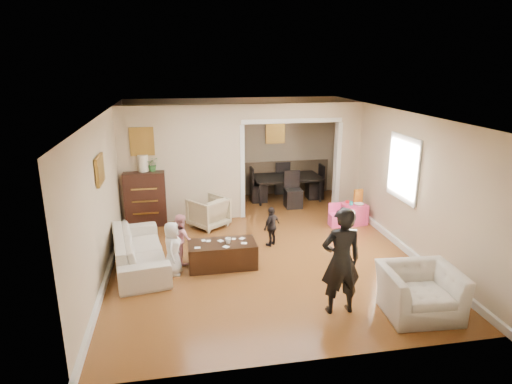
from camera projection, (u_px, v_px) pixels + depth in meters
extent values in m
plane|color=brown|center=(258.00, 246.00, 8.61)|extent=(7.00, 7.00, 0.00)
cube|color=tan|center=(182.00, 164.00, 9.70)|extent=(2.75, 0.18, 2.60)
cube|color=tan|center=(347.00, 158.00, 10.35)|extent=(0.55, 0.18, 2.60)
cube|color=tan|center=(292.00, 111.00, 9.80)|extent=(2.22, 0.18, 0.35)
cube|color=white|center=(404.00, 168.00, 8.25)|extent=(0.03, 0.95, 1.10)
cube|color=brown|center=(142.00, 141.00, 9.31)|extent=(0.45, 0.03, 0.55)
cube|color=brown|center=(100.00, 170.00, 7.07)|extent=(0.03, 0.55, 0.40)
cube|color=brown|center=(275.00, 132.00, 11.55)|extent=(0.45, 0.03, 0.55)
imported|color=beige|center=(139.00, 250.00, 7.68)|extent=(1.15, 2.21, 0.62)
imported|color=#C6B489|center=(208.00, 212.00, 9.54)|extent=(1.01, 1.01, 0.66)
imported|color=beige|center=(420.00, 292.00, 6.22)|extent=(1.11, 0.98, 0.68)
cube|color=black|center=(146.00, 198.00, 9.63)|extent=(0.88, 0.49, 1.21)
cylinder|color=beige|center=(143.00, 163.00, 9.41)|extent=(0.22, 0.22, 0.36)
imported|color=#397835|center=(153.00, 164.00, 9.45)|extent=(0.27, 0.24, 0.30)
cube|color=#352011|center=(222.00, 254.00, 7.70)|extent=(1.19, 0.60, 0.44)
imported|color=white|center=(228.00, 241.00, 7.59)|extent=(0.11, 0.11, 0.10)
cube|color=#FC4280|center=(354.00, 214.00, 9.77)|extent=(0.54, 0.54, 0.45)
cube|color=gold|center=(358.00, 196.00, 9.77)|extent=(0.21, 0.10, 0.30)
cylinder|color=#25BBB9|center=(351.00, 203.00, 9.63)|extent=(0.08, 0.08, 0.08)
cube|color=red|center=(347.00, 202.00, 9.79)|extent=(0.10, 0.09, 0.05)
imported|color=silver|center=(359.00, 204.00, 9.59)|extent=(0.23, 0.23, 0.05)
imported|color=black|center=(287.00, 188.00, 11.43)|extent=(1.80, 1.05, 0.62)
imported|color=black|center=(341.00, 261.00, 6.14)|extent=(0.59, 0.39, 1.59)
imported|color=silver|center=(173.00, 249.00, 7.35)|extent=(0.37, 0.50, 0.93)
imported|color=pink|center=(181.00, 239.00, 7.80)|extent=(0.48, 0.53, 0.91)
imported|color=black|center=(272.00, 226.00, 8.54)|extent=(0.48, 0.45, 0.79)
cube|color=white|center=(221.00, 241.00, 7.72)|extent=(0.13, 0.13, 0.00)
cube|color=white|center=(244.00, 243.00, 7.62)|extent=(0.11, 0.10, 0.00)
cube|color=white|center=(204.00, 240.00, 7.74)|extent=(0.09, 0.10, 0.00)
cube|color=white|center=(226.00, 247.00, 7.47)|extent=(0.14, 0.14, 0.00)
cube|color=white|center=(208.00, 241.00, 7.71)|extent=(0.09, 0.10, 0.00)
cube|color=white|center=(197.00, 248.00, 7.43)|extent=(0.10, 0.08, 0.00)
cube|color=white|center=(234.00, 239.00, 7.80)|extent=(0.08, 0.10, 0.00)
cube|color=white|center=(242.00, 238.00, 7.83)|extent=(0.13, 0.13, 0.00)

